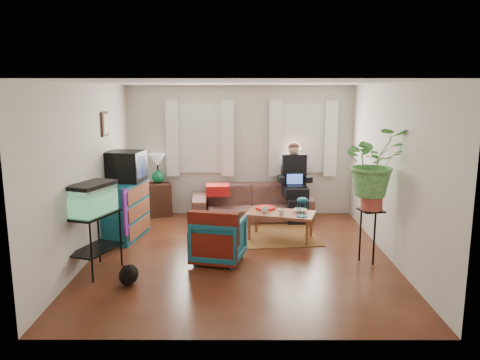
{
  "coord_description": "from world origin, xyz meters",
  "views": [
    {
      "loc": [
        0.01,
        -6.86,
        2.49
      ],
      "look_at": [
        0.0,
        0.4,
        1.1
      ],
      "focal_mm": 35.0,
      "sensor_mm": 36.0,
      "label": 1
    }
  ],
  "objects_px": {
    "side_table": "(159,199)",
    "armchair": "(219,237)",
    "sofa": "(252,197)",
    "aquarium_stand": "(95,243)",
    "dresser": "(124,210)",
    "coffee_table": "(280,226)",
    "plant_stand": "(370,236)"
  },
  "relations": [
    {
      "from": "armchair",
      "to": "plant_stand",
      "type": "bearing_deg",
      "value": -167.71
    },
    {
      "from": "plant_stand",
      "to": "dresser",
      "type": "bearing_deg",
      "value": 163.53
    },
    {
      "from": "sofa",
      "to": "dresser",
      "type": "relative_size",
      "value": 2.15
    },
    {
      "from": "aquarium_stand",
      "to": "plant_stand",
      "type": "bearing_deg",
      "value": 25.94
    },
    {
      "from": "dresser",
      "to": "plant_stand",
      "type": "xyz_separation_m",
      "value": [
        3.9,
        -1.15,
        -0.09
      ]
    },
    {
      "from": "coffee_table",
      "to": "aquarium_stand",
      "type": "bearing_deg",
      "value": -134.68
    },
    {
      "from": "coffee_table",
      "to": "armchair",
      "type": "bearing_deg",
      "value": -117.19
    },
    {
      "from": "side_table",
      "to": "sofa",
      "type": "bearing_deg",
      "value": -9.37
    },
    {
      "from": "aquarium_stand",
      "to": "plant_stand",
      "type": "height_order",
      "value": "aquarium_stand"
    },
    {
      "from": "aquarium_stand",
      "to": "armchair",
      "type": "bearing_deg",
      "value": 34.35
    },
    {
      "from": "side_table",
      "to": "aquarium_stand",
      "type": "distance_m",
      "value": 3.07
    },
    {
      "from": "side_table",
      "to": "coffee_table",
      "type": "bearing_deg",
      "value": -33.6
    },
    {
      "from": "dresser",
      "to": "aquarium_stand",
      "type": "height_order",
      "value": "dresser"
    },
    {
      "from": "armchair",
      "to": "side_table",
      "type": "bearing_deg",
      "value": -50.04
    },
    {
      "from": "plant_stand",
      "to": "coffee_table",
      "type": "bearing_deg",
      "value": 138.53
    },
    {
      "from": "dresser",
      "to": "side_table",
      "type": "bearing_deg",
      "value": 85.94
    },
    {
      "from": "sofa",
      "to": "aquarium_stand",
      "type": "height_order",
      "value": "sofa"
    },
    {
      "from": "aquarium_stand",
      "to": "plant_stand",
      "type": "distance_m",
      "value": 3.93
    },
    {
      "from": "aquarium_stand",
      "to": "plant_stand",
      "type": "xyz_separation_m",
      "value": [
        3.91,
        0.41,
        -0.02
      ]
    },
    {
      "from": "dresser",
      "to": "aquarium_stand",
      "type": "bearing_deg",
      "value": -81.47
    },
    {
      "from": "sofa",
      "to": "armchair",
      "type": "xyz_separation_m",
      "value": [
        -0.54,
        -2.3,
        -0.09
      ]
    },
    {
      "from": "armchair",
      "to": "plant_stand",
      "type": "relative_size",
      "value": 0.92
    },
    {
      "from": "dresser",
      "to": "coffee_table",
      "type": "distance_m",
      "value": 2.69
    },
    {
      "from": "side_table",
      "to": "plant_stand",
      "type": "bearing_deg",
      "value": -36.48
    },
    {
      "from": "plant_stand",
      "to": "aquarium_stand",
      "type": "bearing_deg",
      "value": -173.95
    },
    {
      "from": "coffee_table",
      "to": "plant_stand",
      "type": "height_order",
      "value": "plant_stand"
    },
    {
      "from": "side_table",
      "to": "aquarium_stand",
      "type": "xyz_separation_m",
      "value": [
        -0.35,
        -3.04,
        0.09
      ]
    },
    {
      "from": "sofa",
      "to": "side_table",
      "type": "relative_size",
      "value": 3.49
    },
    {
      "from": "armchair",
      "to": "coffee_table",
      "type": "xyz_separation_m",
      "value": [
        1.0,
        1.06,
        -0.13
      ]
    },
    {
      "from": "side_table",
      "to": "armchair",
      "type": "relative_size",
      "value": 0.91
    },
    {
      "from": "armchair",
      "to": "sofa",
      "type": "bearing_deg",
      "value": -90.43
    },
    {
      "from": "side_table",
      "to": "dresser",
      "type": "relative_size",
      "value": 0.62
    }
  ]
}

